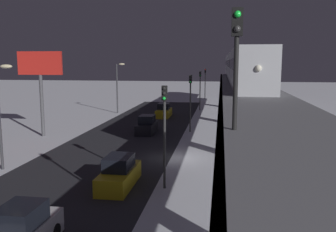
# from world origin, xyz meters

# --- Properties ---
(ground_plane) EXTENTS (240.00, 240.00, 0.00)m
(ground_plane) POSITION_xyz_m (0.00, 0.00, 0.00)
(ground_plane) COLOR white
(avenue_asphalt) EXTENTS (11.00, 83.07, 0.01)m
(avenue_asphalt) POSITION_xyz_m (5.84, 0.00, 0.00)
(avenue_asphalt) COLOR #28282D
(avenue_asphalt) RESTS_ON ground_plane
(elevated_railway) EXTENTS (5.00, 83.07, 5.53)m
(elevated_railway) POSITION_xyz_m (-5.90, -0.00, 4.81)
(elevated_railway) COLOR slate
(elevated_railway) RESTS_ON ground_plane
(subway_train) EXTENTS (2.94, 55.47, 3.40)m
(subway_train) POSITION_xyz_m (-6.00, -23.23, 7.31)
(subway_train) COLOR #B7BABF
(subway_train) RESTS_ON elevated_railway
(rail_signal) EXTENTS (0.36, 0.41, 4.00)m
(rail_signal) POSITION_xyz_m (-4.09, 16.47, 8.26)
(rail_signal) COLOR black
(rail_signal) RESTS_ON elevated_railway
(sedan_black) EXTENTS (1.80, 4.56, 1.97)m
(sedan_black) POSITION_xyz_m (4.44, -10.17, 0.80)
(sedan_black) COLOR black
(sedan_black) RESTS_ON ground_plane
(sedan_yellow) EXTENTS (1.80, 4.74, 1.97)m
(sedan_yellow) POSITION_xyz_m (2.64, 7.29, 0.80)
(sedan_yellow) COLOR gold
(sedan_yellow) RESTS_ON ground_plane
(sedan_yellow_2) EXTENTS (1.80, 4.53, 1.97)m
(sedan_yellow_2) POSITION_xyz_m (4.44, -22.19, 0.80)
(sedan_yellow_2) COLOR gold
(sedan_yellow_2) RESTS_ON ground_plane
(traffic_light_near) EXTENTS (0.32, 0.44, 6.40)m
(traffic_light_near) POSITION_xyz_m (-0.26, 7.24, 4.20)
(traffic_light_near) COLOR #2D2D2D
(traffic_light_near) RESTS_ON ground_plane
(traffic_light_mid) EXTENTS (0.32, 0.44, 6.40)m
(traffic_light_mid) POSITION_xyz_m (-0.26, -11.45, 4.20)
(traffic_light_mid) COLOR #2D2D2D
(traffic_light_mid) RESTS_ON ground_plane
(traffic_light_far) EXTENTS (0.32, 0.44, 6.40)m
(traffic_light_far) POSITION_xyz_m (-0.26, -30.15, 4.20)
(traffic_light_far) COLOR #2D2D2D
(traffic_light_far) RESTS_ON ground_plane
(traffic_light_distant) EXTENTS (0.32, 0.44, 6.40)m
(traffic_light_distant) POSITION_xyz_m (-0.26, -48.85, 4.20)
(traffic_light_distant) COLOR #2D2D2D
(traffic_light_distant) RESTS_ON ground_plane
(commercial_billboard) EXTENTS (4.80, 0.36, 8.90)m
(commercial_billboard) POSITION_xyz_m (14.99, -6.77, 6.83)
(commercial_billboard) COLOR #4C4C51
(commercial_billboard) RESTS_ON ground_plane
(street_lamp_near) EXTENTS (1.35, 0.44, 7.65)m
(street_lamp_near) POSITION_xyz_m (11.92, 5.00, 4.81)
(street_lamp_near) COLOR #38383D
(street_lamp_near) RESTS_ON ground_plane
(street_lamp_far) EXTENTS (1.35, 0.44, 7.65)m
(street_lamp_far) POSITION_xyz_m (11.92, -25.00, 4.81)
(street_lamp_far) COLOR #38383D
(street_lamp_far) RESTS_ON ground_plane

